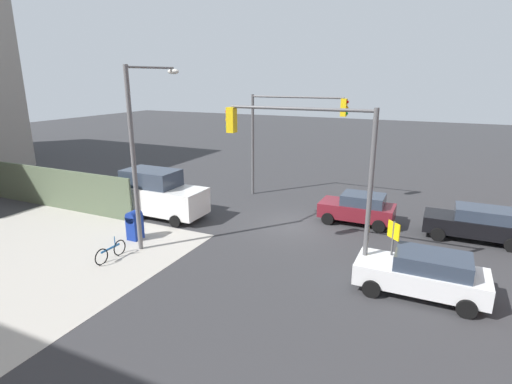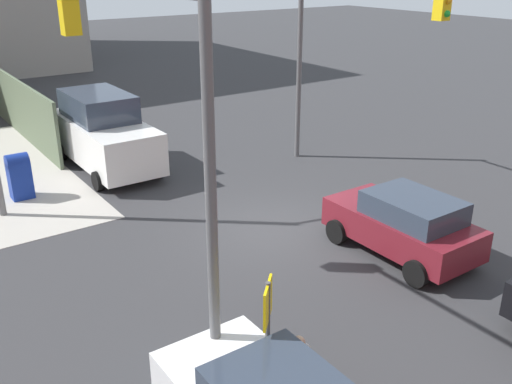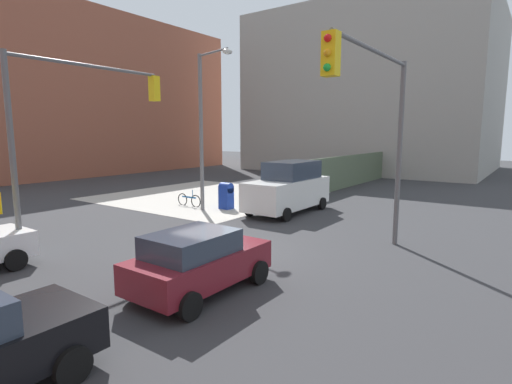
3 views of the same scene
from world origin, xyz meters
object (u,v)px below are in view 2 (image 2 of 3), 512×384
(pedestrian_crossing, at_px, (298,377))
(traffic_signal_nw_corner, at_px, (140,96))
(mailbox_blue, at_px, (19,175))
(traffic_signal_se_corner, at_px, (348,34))
(hatchback_maroon, at_px, (404,223))
(van_white_delivery, at_px, (104,133))

(pedestrian_crossing, bearing_deg, traffic_signal_nw_corner, 6.42)
(traffic_signal_nw_corner, xyz_separation_m, mailbox_blue, (8.40, 0.50, -3.90))
(mailbox_blue, relative_size, pedestrian_crossing, 0.92)
(traffic_signal_nw_corner, relative_size, traffic_signal_se_corner, 1.00)
(hatchback_maroon, xyz_separation_m, pedestrian_crossing, (-2.79, 5.60, -0.04))
(traffic_signal_nw_corner, distance_m, van_white_delivery, 10.51)
(hatchback_maroon, bearing_deg, traffic_signal_se_corner, -27.79)
(van_white_delivery, height_order, pedestrian_crossing, van_white_delivery)
(traffic_signal_se_corner, distance_m, van_white_delivery, 8.88)
(mailbox_blue, distance_m, van_white_delivery, 3.45)
(traffic_signal_nw_corner, xyz_separation_m, hatchback_maroon, (-0.81, -6.30, -3.82))
(mailbox_blue, height_order, hatchback_maroon, hatchback_maroon)
(traffic_signal_se_corner, bearing_deg, traffic_signal_nw_corner, 115.66)
(hatchback_maroon, relative_size, pedestrian_crossing, 2.47)
(traffic_signal_nw_corner, xyz_separation_m, traffic_signal_se_corner, (4.32, -9.00, 0.01))
(pedestrian_crossing, bearing_deg, van_white_delivery, -13.21)
(pedestrian_crossing, bearing_deg, mailbox_blue, 1.13)
(hatchback_maroon, height_order, van_white_delivery, van_white_delivery)
(traffic_signal_se_corner, distance_m, pedestrian_crossing, 12.11)
(van_white_delivery, bearing_deg, mailbox_blue, 110.15)
(traffic_signal_se_corner, relative_size, hatchback_maroon, 1.70)
(traffic_signal_nw_corner, xyz_separation_m, pedestrian_crossing, (-3.60, -0.70, -3.86))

